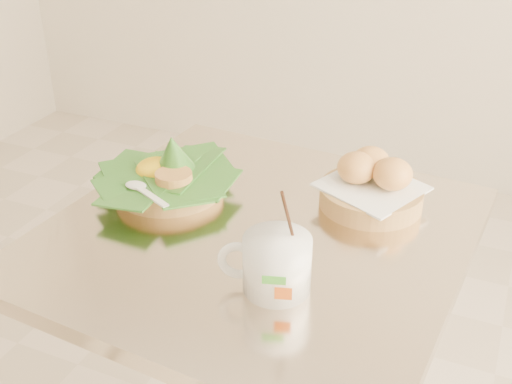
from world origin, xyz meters
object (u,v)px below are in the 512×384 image
at_px(cafe_table, 257,327).
at_px(coffee_mug, 275,263).
at_px(bread_basket, 372,185).
at_px(rice_basket, 168,175).

distance_m(cafe_table, coffee_mug, 0.32).
xyz_separation_m(cafe_table, bread_basket, (0.16, 0.17, 0.26)).
bearing_deg(coffee_mug, rice_basket, 146.38).
bearing_deg(rice_basket, cafe_table, -15.97).
height_order(cafe_table, rice_basket, rice_basket).
height_order(rice_basket, bread_basket, rice_basket).
relative_size(rice_basket, coffee_mug, 1.46).
distance_m(rice_basket, coffee_mug, 0.36).
xyz_separation_m(cafe_table, coffee_mug, (0.09, -0.14, 0.27)).
relative_size(bread_basket, coffee_mug, 1.19).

